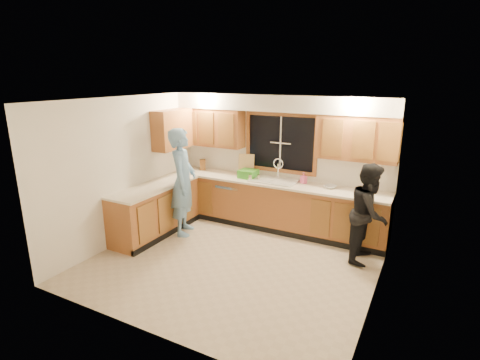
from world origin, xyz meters
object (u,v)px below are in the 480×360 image
Objects in this scene: stove at (134,220)px; man at (183,182)px; soap_bottle at (304,178)px; bowl at (330,187)px; sink at (274,184)px; dish_crate at (248,174)px; woman at (369,213)px; knife_block at (203,165)px; dishwasher at (234,200)px.

stove is 1.08m from man.
bowl is at bearing -9.20° from soap_bottle.
dish_crate is (-0.54, 0.01, 0.13)m from sink.
woman is 3.56m from knife_block.
man is (-1.35, -1.00, 0.11)m from sink.
knife_block is 2.72m from bowl.
bowl is at bearing -35.42° from knife_block.
sink is at bearing -38.12° from knife_block.
knife_block is 2.20m from soap_bottle.
sink is at bearing -165.93° from soap_bottle.
knife_block reaches higher than soap_bottle.
man reaches higher than soap_bottle.
sink is 0.96m from dishwasher.
dishwasher is 1.97m from bowl.
sink reaches higher than dishwasher.
woman is (2.67, -0.51, 0.37)m from dishwasher.
man reaches higher than sink.
dish_crate is at bearing -178.40° from bowl.
knife_block is 1.03× the size of bowl.
sink is 1.68m from knife_block.
dish_crate is 1.08m from soap_bottle.
dishwasher is 2.04m from stove.
man is at bearing -149.03° from soap_bottle.
stove is 2.04m from knife_block.
soap_bottle is (2.20, 0.01, -0.01)m from knife_block.
dish_crate reaches higher than stove.
stove is 0.46× the size of man.
dishwasher is 1.24m from man.
soap_bottle is 0.96× the size of bowl.
sink is at bearing 76.13° from woman.
sink is at bearing -0.58° from dish_crate.
knife_block is (-0.32, 1.12, 0.05)m from man.
knife_block is 1.14m from dish_crate.
woman reaches higher than stove.
dish_crate is at bearing 79.57° from woman.
dishwasher is 0.91× the size of stove.
woman reaches higher than soap_bottle.
man is 8.91× the size of knife_block.
bowl is (1.59, 0.04, -0.05)m from dish_crate.
dishwasher is 2.74m from woman.
bowl is (2.85, 1.87, 0.50)m from stove.
sink is at bearing 0.99° from dishwasher.
sink is 0.55× the size of woman.
stove is 4.11× the size of knife_block.
soap_bottle is (1.89, 1.13, 0.05)m from man.
stove is 4.42× the size of soap_bottle.
stove is (-0.95, -1.81, 0.04)m from dishwasher.
knife_block is at bearing 81.69° from woman.
knife_block reaches higher than dish_crate.
sink is at bearing -78.37° from man.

